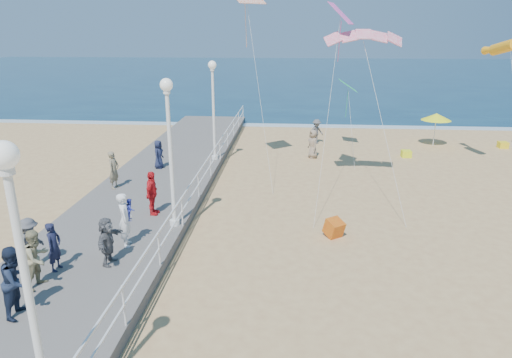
# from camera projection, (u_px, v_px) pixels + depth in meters

# --- Properties ---
(ground) EXTENTS (160.00, 160.00, 0.00)m
(ground) POSITION_uv_depth(u_px,v_px,m) (320.00, 240.00, 16.53)
(ground) COLOR tan
(ground) RESTS_ON ground
(ocean) EXTENTS (160.00, 90.00, 0.05)m
(ocean) POSITION_uv_depth(u_px,v_px,m) (300.00, 74.00, 78.09)
(ocean) COLOR #0B2C47
(ocean) RESTS_ON ground
(surf_line) EXTENTS (160.00, 1.20, 0.04)m
(surf_line) POSITION_uv_depth(u_px,v_px,m) (306.00, 126.00, 35.94)
(surf_line) COLOR silver
(surf_line) RESTS_ON ground
(boardwalk) EXTENTS (5.00, 44.00, 0.40)m
(boardwalk) POSITION_uv_depth(u_px,v_px,m) (119.00, 228.00, 17.04)
(boardwalk) COLOR slate
(boardwalk) RESTS_ON ground
(railing) EXTENTS (0.05, 42.00, 0.55)m
(railing) POSITION_uv_depth(u_px,v_px,m) (182.00, 204.00, 16.52)
(railing) COLOR white
(railing) RESTS_ON boardwalk
(lamp_post_near) EXTENTS (0.44, 0.44, 5.32)m
(lamp_post_near) POSITION_uv_depth(u_px,v_px,m) (24.00, 266.00, 7.27)
(lamp_post_near) COLOR white
(lamp_post_near) RESTS_ON boardwalk
(lamp_post_mid) EXTENTS (0.44, 0.44, 5.32)m
(lamp_post_mid) POSITION_uv_depth(u_px,v_px,m) (170.00, 138.00, 15.79)
(lamp_post_mid) COLOR white
(lamp_post_mid) RESTS_ON boardwalk
(lamp_post_far) EXTENTS (0.44, 0.44, 5.32)m
(lamp_post_far) POSITION_uv_depth(u_px,v_px,m) (213.00, 100.00, 24.32)
(lamp_post_far) COLOR white
(lamp_post_far) RESTS_ON boardwalk
(woman_holding_toddler) EXTENTS (0.60, 0.76, 1.83)m
(woman_holding_toddler) POSITION_uv_depth(u_px,v_px,m) (125.00, 220.00, 14.96)
(woman_holding_toddler) COLOR white
(woman_holding_toddler) RESTS_ON boardwalk
(toddler_held) EXTENTS (0.37, 0.42, 0.74)m
(toddler_held) POSITION_uv_depth(u_px,v_px,m) (130.00, 209.00, 15.00)
(toddler_held) COLOR #2E39AD
(toddler_held) RESTS_ON boardwalk
(spectator_0) EXTENTS (0.41, 0.58, 1.51)m
(spectator_0) POSITION_uv_depth(u_px,v_px,m) (54.00, 247.00, 13.46)
(spectator_0) COLOR #171B34
(spectator_0) RESTS_ON boardwalk
(spectator_1) EXTENTS (0.78, 0.93, 1.69)m
(spectator_1) POSITION_uv_depth(u_px,v_px,m) (37.00, 258.00, 12.58)
(spectator_1) COLOR #9B936B
(spectator_1) RESTS_ON boardwalk
(spectator_2) EXTENTS (0.71, 1.10, 1.61)m
(spectator_2) POSITION_uv_depth(u_px,v_px,m) (30.00, 244.00, 13.54)
(spectator_2) COLOR #4F5054
(spectator_2) RESTS_ON boardwalk
(spectator_3) EXTENTS (0.45, 1.03, 1.74)m
(spectator_3) POSITION_uv_depth(u_px,v_px,m) (152.00, 193.00, 17.51)
(spectator_3) COLOR red
(spectator_3) RESTS_ON boardwalk
(spectator_4) EXTENTS (0.55, 0.77, 1.47)m
(spectator_4) POSITION_uv_depth(u_px,v_px,m) (159.00, 154.00, 23.48)
(spectator_4) COLOR #1C213D
(spectator_4) RESTS_ON boardwalk
(spectator_5) EXTENTS (0.54, 1.43, 1.51)m
(spectator_5) POSITION_uv_depth(u_px,v_px,m) (107.00, 241.00, 13.80)
(spectator_5) COLOR #595A5E
(spectator_5) RESTS_ON boardwalk
(spectator_6) EXTENTS (0.51, 0.68, 1.71)m
(spectator_6) POSITION_uv_depth(u_px,v_px,m) (114.00, 170.00, 20.47)
(spectator_6) COLOR #7D7256
(spectator_6) RESTS_ON boardwalk
(spectator_7) EXTENTS (0.70, 0.90, 1.86)m
(spectator_7) POSITION_uv_depth(u_px,v_px,m) (17.00, 281.00, 11.29)
(spectator_7) COLOR #1B253B
(spectator_7) RESTS_ON boardwalk
(beach_walker_a) EXTENTS (1.21, 1.13, 1.64)m
(beach_walker_a) POSITION_uv_depth(u_px,v_px,m) (316.00, 132.00, 30.17)
(beach_walker_a) COLOR #545559
(beach_walker_a) RESTS_ON ground
(beach_walker_c) EXTENTS (0.83, 0.97, 1.69)m
(beach_walker_c) POSITION_uv_depth(u_px,v_px,m) (313.00, 144.00, 26.83)
(beach_walker_c) COLOR gray
(beach_walker_c) RESTS_ON ground
(box_kite) EXTENTS (0.86, 0.90, 0.74)m
(box_kite) POSITION_uv_depth(u_px,v_px,m) (334.00, 229.00, 16.66)
(box_kite) COLOR red
(box_kite) RESTS_ON ground
(beach_umbrella) EXTENTS (1.90, 1.90, 2.14)m
(beach_umbrella) POSITION_uv_depth(u_px,v_px,m) (436.00, 117.00, 29.29)
(beach_umbrella) COLOR white
(beach_umbrella) RESTS_ON ground
(beach_chair_left) EXTENTS (0.55, 0.55, 0.40)m
(beach_chair_left) POSITION_uv_depth(u_px,v_px,m) (406.00, 154.00, 27.20)
(beach_chair_left) COLOR #EFFF1A
(beach_chair_left) RESTS_ON ground
(beach_chair_right) EXTENTS (0.55, 0.55, 0.40)m
(beach_chair_right) POSITION_uv_depth(u_px,v_px,m) (503.00, 145.00, 29.29)
(beach_chair_right) COLOR yellow
(beach_chair_right) RESTS_ON ground
(kite_parafoil) EXTENTS (3.36, 0.94, 0.65)m
(kite_parafoil) POSITION_uv_depth(u_px,v_px,m) (364.00, 34.00, 19.32)
(kite_parafoil) COLOR #F21C4B
(kite_windsock) EXTENTS (1.05, 2.95, 1.14)m
(kite_windsock) POSITION_uv_depth(u_px,v_px,m) (504.00, 47.00, 22.63)
(kite_windsock) COLOR #FFA215
(kite_diamond_pink) EXTENTS (1.29, 1.52, 0.91)m
(kite_diamond_pink) POSITION_uv_depth(u_px,v_px,m) (341.00, 13.00, 19.46)
(kite_diamond_pink) COLOR #F95BC4
(kite_diamond_green) EXTENTS (1.11, 1.30, 0.71)m
(kite_diamond_green) POSITION_uv_depth(u_px,v_px,m) (348.00, 85.00, 27.84)
(kite_diamond_green) COLOR #26B26B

